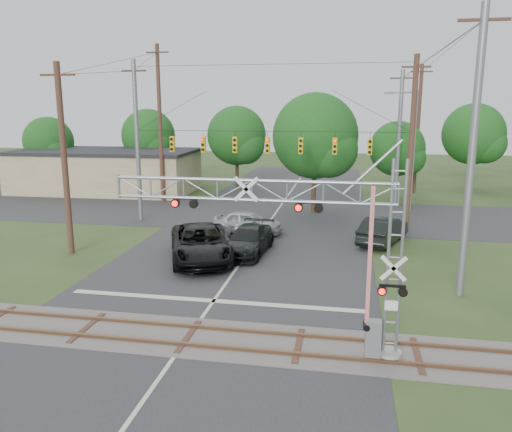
% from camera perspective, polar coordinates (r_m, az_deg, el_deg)
% --- Properties ---
extents(ground, '(160.00, 160.00, 0.00)m').
position_cam_1_polar(ground, '(17.13, -9.87, -16.38)').
color(ground, '#2B3E1C').
rests_on(ground, ground).
extents(road_main, '(14.00, 90.00, 0.02)m').
position_cam_1_polar(road_main, '(25.96, -2.24, -6.05)').
color(road_main, '#292A2C').
rests_on(road_main, ground).
extents(road_cross, '(90.00, 12.00, 0.02)m').
position_cam_1_polar(road_cross, '(39.28, 2.21, 0.27)').
color(road_cross, '#292A2C').
rests_on(road_cross, ground).
extents(railroad_track, '(90.00, 3.20, 0.17)m').
position_cam_1_polar(railroad_track, '(18.79, -7.73, -13.49)').
color(railroad_track, '#504946').
rests_on(railroad_track, ground).
extents(crossing_gantry, '(9.76, 0.85, 6.64)m').
position_cam_1_polar(crossing_gantry, '(16.25, 5.63, -2.26)').
color(crossing_gantry, gray).
rests_on(crossing_gantry, ground).
extents(traffic_signal_span, '(19.34, 0.36, 11.50)m').
position_cam_1_polar(traffic_signal_span, '(34.43, 2.79, 8.20)').
color(traffic_signal_span, slate).
rests_on(traffic_signal_span, ground).
extents(pickup_black, '(5.25, 7.39, 1.87)m').
position_cam_1_polar(pickup_black, '(27.38, -6.35, -3.12)').
color(pickup_black, black).
rests_on(pickup_black, ground).
extents(car_dark, '(2.54, 5.43, 1.53)m').
position_cam_1_polar(car_dark, '(28.48, -0.88, -2.80)').
color(car_dark, black).
rests_on(car_dark, ground).
extents(sedan_silver, '(4.64, 2.14, 1.54)m').
position_cam_1_polar(sedan_silver, '(32.94, -0.92, -0.72)').
color(sedan_silver, '#A4A6AC').
rests_on(sedan_silver, ground).
extents(suv_dark, '(3.44, 5.36, 1.67)m').
position_cam_1_polar(suv_dark, '(31.61, 14.32, -1.54)').
color(suv_dark, black).
rests_on(suv_dark, ground).
extents(commercial_building, '(17.90, 9.55, 4.12)m').
position_cam_1_polar(commercial_building, '(52.01, -16.74, 5.00)').
color(commercial_building, '#9B8867').
rests_on(commercial_building, ground).
extents(streetlight, '(2.54, 0.26, 9.54)m').
position_cam_1_polar(streetlight, '(41.01, 17.33, 7.75)').
color(streetlight, slate).
rests_on(streetlight, ground).
extents(utility_poles, '(24.62, 28.43, 13.44)m').
position_cam_1_polar(utility_poles, '(37.11, 5.56, 9.04)').
color(utility_poles, '#472B21').
rests_on(utility_poles, ground).
extents(treeline, '(56.44, 22.04, 9.35)m').
position_cam_1_polar(treeline, '(48.97, 6.81, 8.89)').
color(treeline, '#342517').
rests_on(treeline, ground).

